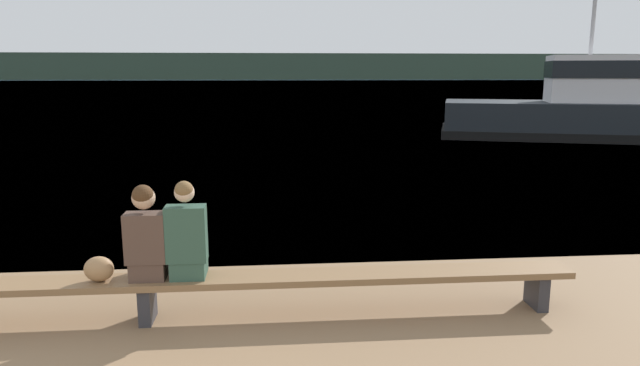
{
  "coord_description": "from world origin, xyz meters",
  "views": [
    {
      "loc": [
        1.46,
        -2.43,
        2.47
      ],
      "look_at": [
        2.2,
        6.06,
        0.79
      ],
      "focal_mm": 32.0,
      "sensor_mm": 36.0,
      "label": 1
    }
  ],
  "objects_px": {
    "bench_main": "(146,286)",
    "shopping_bag": "(99,269)",
    "person_right": "(187,237)",
    "tugboat_red": "(584,113)",
    "person_left": "(146,237)"
  },
  "relations": [
    {
      "from": "person_right",
      "to": "shopping_bag",
      "type": "distance_m",
      "value": 0.91
    },
    {
      "from": "bench_main",
      "to": "person_left",
      "type": "relative_size",
      "value": 9.05
    },
    {
      "from": "bench_main",
      "to": "person_right",
      "type": "height_order",
      "value": "person_right"
    },
    {
      "from": "person_right",
      "to": "tugboat_red",
      "type": "bearing_deg",
      "value": 49.92
    },
    {
      "from": "shopping_bag",
      "to": "person_right",
      "type": "bearing_deg",
      "value": 1.62
    },
    {
      "from": "person_left",
      "to": "person_right",
      "type": "relative_size",
      "value": 0.97
    },
    {
      "from": "person_right",
      "to": "shopping_bag",
      "type": "relative_size",
      "value": 3.46
    },
    {
      "from": "bench_main",
      "to": "tugboat_red",
      "type": "distance_m",
      "value": 19.63
    },
    {
      "from": "bench_main",
      "to": "shopping_bag",
      "type": "relative_size",
      "value": 30.34
    },
    {
      "from": "person_left",
      "to": "shopping_bag",
      "type": "distance_m",
      "value": 0.56
    },
    {
      "from": "person_left",
      "to": "tugboat_red",
      "type": "distance_m",
      "value": 19.6
    },
    {
      "from": "shopping_bag",
      "to": "tugboat_red",
      "type": "bearing_deg",
      "value": 48.08
    },
    {
      "from": "person_left",
      "to": "tugboat_red",
      "type": "xyz_separation_m",
      "value": [
        12.84,
        14.8,
        0.08
      ]
    },
    {
      "from": "person_left",
      "to": "person_right",
      "type": "height_order",
      "value": "person_right"
    },
    {
      "from": "person_left",
      "to": "person_right",
      "type": "bearing_deg",
      "value": 0.16
    }
  ]
}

